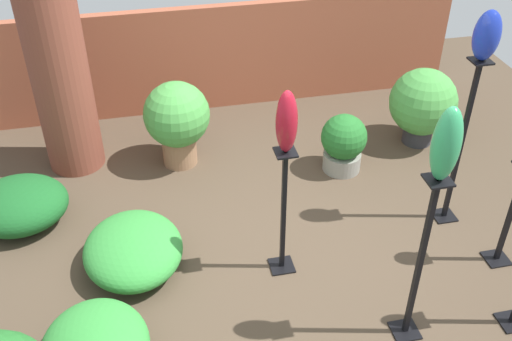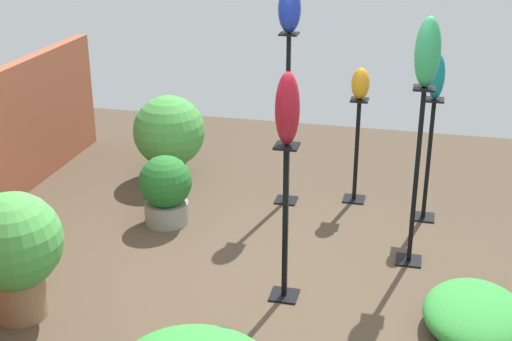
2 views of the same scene
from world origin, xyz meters
name	(u,v)px [view 1 (image 1 of 2)]	position (x,y,z in m)	size (l,w,h in m)	color
ground_plane	(276,261)	(0.00, 0.00, 0.00)	(8.00, 8.00, 0.00)	#4C3D2D
brick_wall_back	(220,57)	(0.00, 2.77, 0.62)	(5.60, 0.12, 1.24)	#9E5138
brick_pillar	(56,57)	(-1.67, 1.87, 1.20)	(0.56, 0.56, 2.40)	brown
pedestal_ruby	(283,218)	(0.03, -0.07, 0.53)	(0.20, 0.20, 1.17)	black
pedestal_amber	(509,219)	(1.85, -0.38, 0.45)	(0.20, 0.20, 0.99)	black
pedestal_cobalt	(459,151)	(1.67, 0.24, 0.74)	(0.20, 0.20, 1.59)	black
pedestal_jade	(419,269)	(0.77, -0.93, 0.66)	(0.20, 0.20, 1.42)	black
art_vase_ruby	(287,122)	(0.03, -0.07, 1.42)	(0.16, 0.17, 0.50)	maroon
art_vase_cobalt	(487,35)	(1.67, 0.24, 1.79)	(0.21, 0.20, 0.40)	#192D9E
art_vase_jade	(446,144)	(0.77, -0.93, 1.68)	(0.17, 0.18, 0.51)	#2D9356
potted_plant_front_right	(423,103)	(1.96, 1.49, 0.48)	(0.71, 0.71, 0.85)	#2D2D33
potted_plant_near_pillar	(177,118)	(-0.62, 1.64, 0.53)	(0.67, 0.67, 0.91)	#936B4C
potted_plant_mid_left	(343,142)	(0.98, 1.17, 0.32)	(0.46, 0.46, 0.62)	gray
foliage_bed_east	(133,250)	(-1.17, 0.20, 0.18)	(0.82, 0.95, 0.36)	#338C38
foliage_bed_west	(19,205)	(-2.14, 0.98, 0.21)	(0.87, 0.78, 0.42)	#195923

